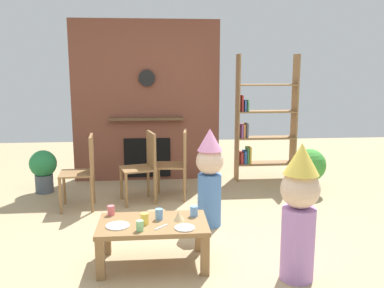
# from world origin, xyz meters

# --- Properties ---
(ground_plane) EXTENTS (12.00, 12.00, 0.00)m
(ground_plane) POSITION_xyz_m (0.00, 0.00, 0.00)
(ground_plane) COLOR tan
(brick_fireplace_feature) EXTENTS (2.20, 0.28, 2.40)m
(brick_fireplace_feature) POSITION_xyz_m (-0.35, 2.60, 1.19)
(brick_fireplace_feature) COLOR brown
(brick_fireplace_feature) RESTS_ON ground_plane
(bookshelf) EXTENTS (0.90, 0.28, 1.90)m
(bookshelf) POSITION_xyz_m (1.38, 2.40, 0.85)
(bookshelf) COLOR olive
(bookshelf) RESTS_ON ground_plane
(coffee_table) EXTENTS (0.94, 0.56, 0.38)m
(coffee_table) POSITION_xyz_m (-0.25, -0.29, 0.32)
(coffee_table) COLOR olive
(coffee_table) RESTS_ON ground_plane
(paper_cup_near_left) EXTENTS (0.07, 0.07, 0.09)m
(paper_cup_near_left) POSITION_xyz_m (0.12, -0.17, 0.43)
(paper_cup_near_left) COLOR #669EE0
(paper_cup_near_left) RESTS_ON coffee_table
(paper_cup_near_right) EXTENTS (0.07, 0.07, 0.10)m
(paper_cup_near_right) POSITION_xyz_m (-0.32, -0.33, 0.43)
(paper_cup_near_right) COLOR #F2CC4C
(paper_cup_near_right) RESTS_ON coffee_table
(paper_cup_center) EXTENTS (0.06, 0.06, 0.09)m
(paper_cup_center) POSITION_xyz_m (-0.36, -0.47, 0.43)
(paper_cup_center) COLOR #8CD18C
(paper_cup_center) RESTS_ON coffee_table
(paper_cup_far_left) EXTENTS (0.07, 0.07, 0.10)m
(paper_cup_far_left) POSITION_xyz_m (-0.20, -0.23, 0.43)
(paper_cup_far_left) COLOR #669EE0
(paper_cup_far_left) RESTS_ON coffee_table
(paper_cup_far_right) EXTENTS (0.06, 0.06, 0.09)m
(paper_cup_far_right) POSITION_xyz_m (-0.63, -0.08, 0.43)
(paper_cup_far_right) COLOR #E5666B
(paper_cup_far_right) RESTS_ON coffee_table
(paper_plate_front) EXTENTS (0.20, 0.20, 0.01)m
(paper_plate_front) POSITION_xyz_m (-0.55, -0.36, 0.39)
(paper_plate_front) COLOR white
(paper_plate_front) RESTS_ON coffee_table
(paper_plate_rear) EXTENTS (0.17, 0.17, 0.01)m
(paper_plate_rear) POSITION_xyz_m (0.01, -0.46, 0.39)
(paper_plate_rear) COLOR white
(paper_plate_rear) RESTS_ON coffee_table
(birthday_cake_slice) EXTENTS (0.10, 0.10, 0.08)m
(birthday_cake_slice) POSITION_xyz_m (-0.03, -0.27, 0.43)
(birthday_cake_slice) COLOR #EAC68C
(birthday_cake_slice) RESTS_ON coffee_table
(table_fork) EXTENTS (0.12, 0.12, 0.01)m
(table_fork) POSITION_xyz_m (-0.18, -0.42, 0.39)
(table_fork) COLOR silver
(table_fork) RESTS_ON coffee_table
(child_with_cone_hat) EXTENTS (0.31, 0.31, 1.13)m
(child_with_cone_hat) POSITION_xyz_m (0.91, -0.66, 0.59)
(child_with_cone_hat) COLOR #B27FCC
(child_with_cone_hat) RESTS_ON ground_plane
(child_in_pink) EXTENTS (0.30, 0.30, 1.07)m
(child_in_pink) POSITION_xyz_m (0.35, 0.57, 0.56)
(child_in_pink) COLOR #4C7FC6
(child_in_pink) RESTS_ON ground_plane
(dining_chair_left) EXTENTS (0.43, 0.43, 0.90)m
(dining_chair_left) POSITION_xyz_m (-1.08, 1.27, 0.51)
(dining_chair_left) COLOR olive
(dining_chair_left) RESTS_ON ground_plane
(dining_chair_middle) EXTENTS (0.49, 0.49, 0.90)m
(dining_chair_middle) POSITION_xyz_m (-0.36, 1.47, 0.51)
(dining_chair_middle) COLOR olive
(dining_chair_middle) RESTS_ON ground_plane
(dining_chair_right) EXTENTS (0.44, 0.44, 0.90)m
(dining_chair_right) POSITION_xyz_m (0.07, 1.58, 0.51)
(dining_chair_right) COLOR olive
(dining_chair_right) RESTS_ON ground_plane
(potted_plant_tall) EXTENTS (0.44, 0.44, 0.62)m
(potted_plant_tall) POSITION_xyz_m (1.87, 1.62, 0.36)
(potted_plant_tall) COLOR #4C5660
(potted_plant_tall) RESTS_ON ground_plane
(potted_plant_short) EXTENTS (0.37, 0.37, 0.59)m
(potted_plant_short) POSITION_xyz_m (-1.76, 1.98, 0.34)
(potted_plant_short) COLOR #4C5660
(potted_plant_short) RESTS_ON ground_plane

